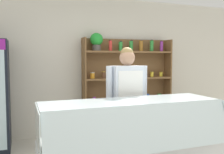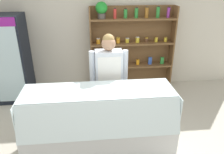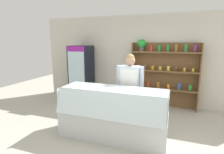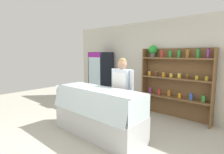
# 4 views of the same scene
# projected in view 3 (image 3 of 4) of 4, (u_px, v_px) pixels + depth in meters

# --- Properties ---
(ground_plane) EXTENTS (12.00, 12.00, 0.00)m
(ground_plane) POSITION_uv_depth(u_px,v_px,m) (123.00, 140.00, 3.46)
(ground_plane) COLOR #B7B2A3
(back_wall) EXTENTS (6.80, 0.10, 2.70)m
(back_wall) POSITION_uv_depth(u_px,v_px,m) (145.00, 60.00, 5.35)
(back_wall) COLOR beige
(back_wall) RESTS_ON ground
(drinks_fridge) EXTENTS (0.63, 0.65, 1.79)m
(drinks_fridge) POSITION_uv_depth(u_px,v_px,m) (81.00, 74.00, 5.62)
(drinks_fridge) COLOR black
(drinks_fridge) RESTS_ON ground
(shelving_unit) EXTENTS (1.86, 0.29, 1.98)m
(shelving_unit) POSITION_uv_depth(u_px,v_px,m) (162.00, 70.00, 5.04)
(shelving_unit) COLOR brown
(shelving_unit) RESTS_ON ground
(deli_display_case) EXTENTS (2.11, 0.79, 1.01)m
(deli_display_case) POSITION_uv_depth(u_px,v_px,m) (113.00, 122.00, 3.53)
(deli_display_case) COLOR silver
(deli_display_case) RESTS_ON ground
(shop_clerk) EXTENTS (0.61, 0.25, 1.65)m
(shop_clerk) POSITION_uv_depth(u_px,v_px,m) (130.00, 84.00, 3.88)
(shop_clerk) COLOR #4C4233
(shop_clerk) RESTS_ON ground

